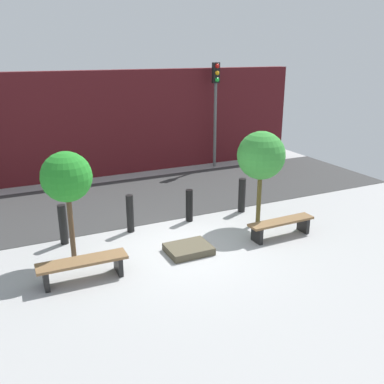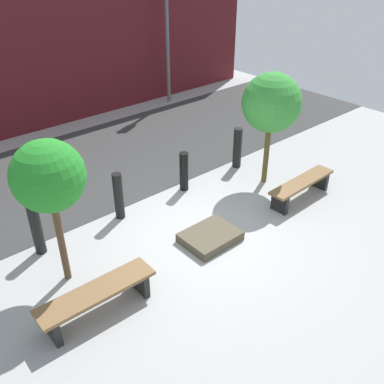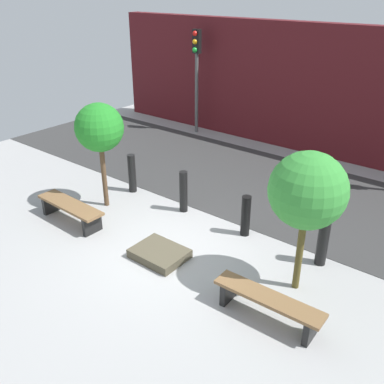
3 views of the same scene
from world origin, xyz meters
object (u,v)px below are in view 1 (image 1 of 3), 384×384
(planter_bed, at_px, (189,249))
(traffic_light_mid_west, at_px, (216,97))
(bench_right, at_px, (281,225))
(bollard_right, at_px, (242,195))
(tree_behind_right_bench, at_px, (261,156))
(tree_behind_left_bench, at_px, (66,178))
(bollard_far_left, at_px, (63,225))
(bollard_left, at_px, (130,214))
(bollard_center, at_px, (189,206))
(bench_left, at_px, (83,265))

(planter_bed, distance_m, traffic_light_mid_west, 8.51)
(bench_right, height_order, bollard_right, bollard_right)
(bollard_right, relative_size, traffic_light_mid_west, 0.25)
(tree_behind_right_bench, bearing_deg, bollard_right, 86.91)
(tree_behind_left_bench, height_order, tree_behind_right_bench, tree_behind_right_bench)
(bollard_right, bearing_deg, bollard_far_left, 180.00)
(bollard_far_left, relative_size, bollard_left, 1.00)
(bollard_left, bearing_deg, bollard_far_left, 180.00)
(bench_right, distance_m, bollard_left, 3.96)
(bench_right, bearing_deg, planter_bed, 174.23)
(tree_behind_right_bench, relative_size, bollard_left, 2.53)
(bollard_left, relative_size, bollard_center, 1.11)
(tree_behind_left_bench, height_order, bollard_center, tree_behind_left_bench)
(bollard_center, bearing_deg, planter_bed, -115.60)
(planter_bed, height_order, tree_behind_right_bench, tree_behind_right_bench)
(tree_behind_left_bench, relative_size, bollard_right, 2.49)
(tree_behind_left_bench, xyz_separation_m, bollard_far_left, (-0.05, 0.96, -1.46))
(bench_right, height_order, tree_behind_left_bench, tree_behind_left_bench)
(bollard_far_left, height_order, traffic_light_mid_west, traffic_light_mid_west)
(bench_left, relative_size, bollard_right, 1.83)
(tree_behind_left_bench, bearing_deg, bollard_left, 29.65)
(bollard_left, distance_m, traffic_light_mid_west, 7.57)
(planter_bed, relative_size, bollard_far_left, 1.02)
(tree_behind_right_bench, height_order, traffic_light_mid_west, traffic_light_mid_west)
(bench_left, distance_m, bollard_far_left, 2.01)
(bench_left, relative_size, tree_behind_right_bench, 0.72)
(bollard_far_left, bearing_deg, bench_right, -21.32)
(planter_bed, distance_m, bollard_right, 3.19)
(tree_behind_left_bench, bearing_deg, traffic_light_mid_west, 40.62)
(bench_right, relative_size, bollard_center, 2.01)
(tree_behind_right_bench, distance_m, bollard_far_left, 5.42)
(tree_behind_left_bench, relative_size, bollard_center, 2.76)
(tree_behind_right_bench, xyz_separation_m, bollard_center, (-1.68, 0.96, -1.47))
(tree_behind_left_bench, bearing_deg, bollard_far_left, 93.09)
(tree_behind_left_bench, bearing_deg, tree_behind_right_bench, 0.00)
(tree_behind_right_bench, bearing_deg, bench_right, -90.00)
(bench_right, height_order, bollard_far_left, bollard_far_left)
(bollard_left, distance_m, bollard_right, 3.46)
(tree_behind_left_bench, distance_m, traffic_light_mid_west, 9.13)
(bench_left, bearing_deg, bench_right, 1.27)
(bollard_left, xyz_separation_m, bollard_right, (3.46, 0.00, 0.00))
(bollard_far_left, relative_size, bollard_center, 1.10)
(tree_behind_left_bench, xyz_separation_m, bollard_center, (3.41, 0.96, -1.51))
(tree_behind_right_bench, bearing_deg, bollard_center, 150.35)
(planter_bed, relative_size, tree_behind_left_bench, 0.41)
(bench_right, relative_size, planter_bed, 1.78)
(bench_left, height_order, tree_behind_right_bench, tree_behind_right_bench)
(tree_behind_left_bench, relative_size, traffic_light_mid_west, 0.61)
(bollard_right, xyz_separation_m, traffic_light_mid_west, (1.76, 4.96, 2.33))
(bollard_left, bearing_deg, planter_bed, -64.40)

